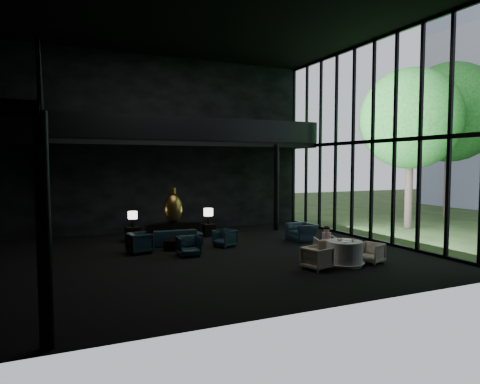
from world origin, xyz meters
name	(u,v)px	position (x,y,z in m)	size (l,w,h in m)	color
floor	(209,256)	(0.00, 0.00, 0.00)	(14.00, 12.00, 0.02)	black
ceiling	(208,14)	(0.00, 0.00, 8.00)	(14.00, 12.00, 0.02)	black
wall_back	(164,144)	(0.00, 6.00, 4.00)	(14.00, 0.04, 8.00)	black
wall_front	(309,121)	(0.00, -6.00, 4.00)	(14.00, 0.04, 8.00)	black
curtain_wall	(373,141)	(6.95, 0.00, 4.00)	(0.20, 12.00, 8.00)	black
mezzanine_left	(4,132)	(-6.00, 0.00, 4.00)	(2.00, 12.00, 0.25)	black
mezzanine_back	(192,144)	(1.00, 5.00, 4.00)	(12.00, 2.00, 0.25)	black
railing_left	(43,112)	(-5.00, 0.00, 4.60)	(0.06, 12.00, 1.00)	black
railing_back	(199,129)	(1.00, 4.00, 4.60)	(12.00, 0.06, 1.00)	black
column_sw	(44,232)	(-5.00, -5.70, 2.00)	(0.24, 0.24, 4.00)	black
column_nw	(46,191)	(-5.00, 5.70, 2.00)	(0.24, 0.24, 4.00)	black
column_ne	(276,187)	(4.80, 4.00, 2.00)	(0.24, 0.24, 4.00)	black
tree_near	(411,119)	(11.00, 2.00, 5.23)	(4.80, 4.80, 7.65)	#382D23
tree_far	(450,113)	(16.00, 4.00, 5.99)	(5.60, 5.60, 8.80)	#382D23
console	(173,231)	(-0.29, 3.49, 0.35)	(2.21, 0.50, 0.70)	black
bronze_urn	(173,208)	(-0.29, 3.49, 1.31)	(0.77, 0.77, 1.43)	olive
side_table_left	(133,234)	(-1.89, 3.73, 0.30)	(0.54, 0.54, 0.60)	black
table_lamp_left	(133,216)	(-1.89, 3.68, 1.04)	(0.37, 0.37, 0.62)	black
side_table_right	(209,230)	(1.31, 3.65, 0.27)	(0.48, 0.48, 0.53)	black
table_lamp_right	(208,213)	(1.31, 3.68, 1.01)	(0.40, 0.40, 0.67)	black
sofa	(174,234)	(-0.58, 2.39, 0.42)	(2.14, 0.63, 0.84)	#1A3435
lounge_armchair_west	(140,242)	(-2.05, 1.39, 0.41)	(0.79, 0.74, 0.81)	black
lounge_armchair_east	(225,238)	(1.07, 1.23, 0.33)	(0.64, 0.60, 0.66)	black
lounge_armchair_south	(189,246)	(-0.65, 0.24, 0.36)	(0.70, 0.65, 0.72)	black
window_armchair	(302,229)	(4.38, 1.10, 0.47)	(1.07, 0.70, 0.94)	black
coffee_table	(177,244)	(-0.70, 1.50, 0.18)	(0.81, 0.81, 0.36)	black
dining_table	(344,255)	(3.34, -2.95, 0.33)	(1.23, 1.23, 0.75)	white
dining_chair_north	(327,247)	(3.38, -2.00, 0.38)	(0.74, 0.69, 0.76)	beige
dining_chair_east	(371,253)	(4.30, -3.04, 0.31)	(0.61, 0.57, 0.62)	beige
dining_chair_west	(317,257)	(2.29, -3.02, 0.35)	(0.69, 0.64, 0.71)	beige
child	(327,236)	(3.40, -1.94, 0.76)	(0.29, 0.29, 0.62)	pink
plate_a	(346,242)	(3.26, -3.11, 0.76)	(0.21, 0.21, 0.01)	white
plate_b	(347,240)	(3.54, -2.80, 0.76)	(0.22, 0.22, 0.02)	white
saucer	(351,241)	(3.52, -3.03, 0.76)	(0.14, 0.14, 0.01)	white
coffee_cup	(353,239)	(3.63, -2.98, 0.79)	(0.08, 0.08, 0.06)	white
cereal_bowl	(340,239)	(3.24, -2.84, 0.79)	(0.16, 0.16, 0.08)	white
cream_pot	(353,241)	(3.46, -3.19, 0.78)	(0.05, 0.05, 0.06)	#99999E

